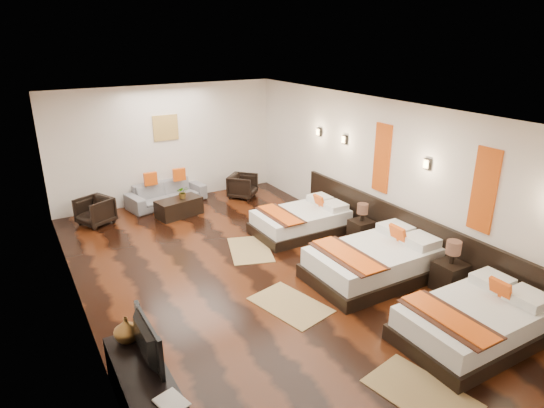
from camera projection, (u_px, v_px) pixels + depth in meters
floor at (264, 281)px, 7.79m from camera, size 5.50×9.50×0.01m
ceiling at (262, 114)px, 6.82m from camera, size 5.50×9.50×0.01m
back_wall at (167, 144)px, 11.16m from camera, size 5.50×0.01×2.80m
left_wall at (77, 240)px, 6.01m from camera, size 0.01×9.50×2.80m
right_wall at (393, 177)px, 8.61m from camera, size 0.01×9.50×2.80m
headboard_panel at (418, 240)px, 8.27m from camera, size 0.08×6.60×0.90m
bed_near at (474, 322)px, 6.25m from camera, size 2.04×1.28×0.78m
bed_mid at (374, 262)px, 7.84m from camera, size 2.20×1.38×0.84m
bed_far at (302, 221)px, 9.64m from camera, size 1.93×1.21×0.74m
nightstand_a at (450, 273)px, 7.43m from camera, size 0.44×0.44×0.87m
nightstand_b at (361, 229)px, 9.19m from camera, size 0.40×0.40×0.80m
jute_mat_near at (421, 393)px, 5.37m from camera, size 0.97×1.32×0.01m
jute_mat_mid at (290, 305)px, 7.11m from camera, size 1.01×1.34×0.01m
jute_mat_far at (250, 250)px, 8.92m from camera, size 1.10×1.38×0.01m
tv_console at (148, 398)px, 4.93m from camera, size 0.50×1.80×0.55m
tv at (141, 342)px, 4.99m from camera, size 0.13×0.88×0.50m
figurine at (127, 329)px, 5.36m from camera, size 0.30×0.30×0.31m
sofa at (166, 193)px, 11.22m from camera, size 1.98×1.09×0.55m
armchair_left at (95, 211)px, 10.03m from camera, size 0.87×0.86×0.60m
armchair_right at (243, 186)px, 11.69m from camera, size 0.90×0.90×0.59m
coffee_table at (179, 207)px, 10.53m from camera, size 1.08×0.70×0.40m
table_plant at (183, 192)px, 10.46m from camera, size 0.31×0.28×0.29m
orange_panel_a at (484, 190)px, 6.95m from camera, size 0.04×0.40×1.30m
orange_panel_b at (382, 158)px, 8.74m from camera, size 0.04×0.40×1.30m
sconce_mid at (427, 164)px, 7.78m from camera, size 0.07×0.12×0.18m
sconce_far at (344, 140)px, 9.56m from camera, size 0.07×0.12×0.18m
sconce_lounge at (319, 132)px, 10.29m from camera, size 0.07×0.12×0.18m
gold_artwork at (166, 128)px, 11.01m from camera, size 0.60×0.04×0.60m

